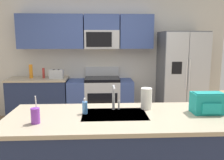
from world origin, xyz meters
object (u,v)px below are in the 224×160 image
(soap_dispenser, at_px, (85,107))
(drink_cup_purple, at_px, (35,116))
(paper_towel_roll, at_px, (146,98))
(backpack, at_px, (207,103))
(range_oven, at_px, (101,99))
(pepper_mill, at_px, (44,73))
(toaster, at_px, (56,74))
(sink_faucet, at_px, (114,96))
(bottle_orange, at_px, (31,71))
(refrigerator, at_px, (181,76))

(soap_dispenser, bearing_deg, drink_cup_purple, -148.57)
(soap_dispenser, bearing_deg, paper_towel_roll, 12.10)
(drink_cup_purple, height_order, backpack, drink_cup_purple)
(range_oven, height_order, pepper_mill, pepper_mill)
(drink_cup_purple, relative_size, backpack, 0.83)
(toaster, height_order, sink_faucet, sink_faucet)
(bottle_orange, height_order, paper_towel_roll, bottle_orange)
(refrigerator, relative_size, drink_cup_purple, 6.93)
(refrigerator, height_order, pepper_mill, refrigerator)
(drink_cup_purple, xyz_separation_m, soap_dispenser, (0.44, 0.27, -0.01))
(pepper_mill, xyz_separation_m, bottle_orange, (-0.26, 0.01, 0.04))
(sink_faucet, height_order, backpack, sink_faucet)
(range_oven, relative_size, drink_cup_purple, 5.10)
(backpack, bearing_deg, paper_towel_roll, 162.38)
(refrigerator, bearing_deg, range_oven, 177.58)
(sink_faucet, bearing_deg, toaster, 114.75)
(toaster, distance_m, backpack, 3.19)
(drink_cup_purple, bearing_deg, range_oven, 77.27)
(toaster, relative_size, soap_dispenser, 1.65)
(pepper_mill, xyz_separation_m, soap_dispenser, (1.01, -2.45, -0.04))
(drink_cup_purple, bearing_deg, sink_faucet, 26.48)
(toaster, height_order, paper_towel_roll, paper_towel_roll)
(range_oven, relative_size, refrigerator, 0.74)
(drink_cup_purple, relative_size, soap_dispenser, 1.57)
(paper_towel_roll, bearing_deg, refrigerator, 62.01)
(bottle_orange, xyz_separation_m, backpack, (2.57, -2.51, -0.02))
(toaster, xyz_separation_m, soap_dispenser, (0.74, -2.40, -0.02))
(drink_cup_purple, bearing_deg, bottle_orange, 106.73)
(toaster, distance_m, drink_cup_purple, 2.68)
(pepper_mill, height_order, bottle_orange, bottle_orange)
(refrigerator, xyz_separation_m, pepper_mill, (-2.88, 0.07, 0.08))
(sink_faucet, relative_size, backpack, 0.88)
(range_oven, distance_m, refrigerator, 1.77)
(toaster, distance_m, pepper_mill, 0.28)
(bottle_orange, bearing_deg, backpack, -44.27)
(refrigerator, height_order, backpack, refrigerator)
(pepper_mill, xyz_separation_m, sink_faucet, (1.33, -2.34, 0.06))
(range_oven, height_order, soap_dispenser, range_oven)
(pepper_mill, distance_m, bottle_orange, 0.26)
(range_oven, bearing_deg, pepper_mill, -179.88)
(range_oven, bearing_deg, soap_dispenser, -93.97)
(range_oven, bearing_deg, paper_towel_roll, -77.30)
(toaster, relative_size, backpack, 0.87)
(soap_dispenser, bearing_deg, backpack, -2.15)
(refrigerator, bearing_deg, backpack, -103.12)
(refrigerator, bearing_deg, paper_towel_roll, -117.99)
(paper_towel_roll, bearing_deg, bottle_orange, 130.20)
(range_oven, distance_m, soap_dispenser, 2.51)
(pepper_mill, bearing_deg, backpack, -47.16)
(toaster, xyz_separation_m, paper_towel_roll, (1.42, -2.25, 0.03))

